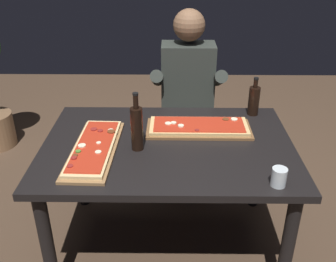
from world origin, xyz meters
name	(u,v)px	position (x,y,z in m)	size (l,w,h in m)	color
ground_plane	(168,242)	(0.00, 0.00, 0.00)	(6.40, 6.40, 0.00)	#4C3828
dining_table	(168,157)	(0.00, 0.00, 0.64)	(1.40, 0.96, 0.74)	black
pizza_rectangular_front	(199,127)	(0.18, 0.16, 0.76)	(0.62, 0.26, 0.05)	brown
pizza_rectangular_left	(94,148)	(-0.40, -0.09, 0.76)	(0.25, 0.64, 0.05)	olive
wine_bottle_dark	(137,127)	(-0.16, -0.06, 0.87)	(0.07, 0.07, 0.33)	black
oil_bottle_amber	(254,100)	(0.54, 0.38, 0.84)	(0.07, 0.07, 0.25)	black
tumbler_near_camera	(279,177)	(0.52, -0.39, 0.79)	(0.07, 0.07, 0.09)	silver
diner_chair	(186,117)	(0.14, 0.86, 0.49)	(0.44, 0.44, 0.87)	black
seated_diner	(188,93)	(0.14, 0.74, 0.74)	(0.53, 0.41, 1.33)	#23232D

